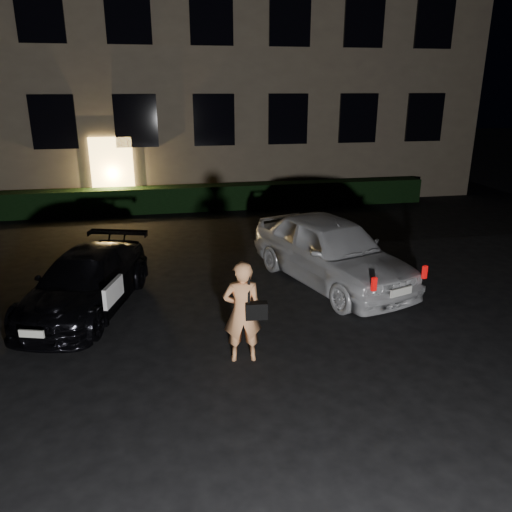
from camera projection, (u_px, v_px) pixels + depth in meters
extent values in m
plane|color=black|center=(296.00, 364.00, 7.80)|extent=(80.00, 80.00, 0.00)
cube|color=#6D5E4E|center=(201.00, 36.00, 19.79)|extent=(20.00, 8.00, 12.00)
cube|color=#FFC863|center=(113.00, 175.00, 16.94)|extent=(1.40, 0.10, 2.50)
cube|color=black|center=(53.00, 122.00, 16.07)|extent=(1.40, 0.10, 1.70)
cube|color=black|center=(136.00, 121.00, 16.53)|extent=(1.40, 0.10, 1.70)
cube|color=black|center=(214.00, 120.00, 16.99)|extent=(1.40, 0.10, 1.70)
cube|color=black|center=(288.00, 119.00, 17.45)|extent=(1.40, 0.10, 1.70)
cube|color=black|center=(358.00, 118.00, 17.92)|extent=(1.40, 0.10, 1.70)
cube|color=black|center=(425.00, 118.00, 18.38)|extent=(1.40, 0.10, 1.70)
cube|color=black|center=(39.00, 13.00, 15.03)|extent=(1.40, 0.10, 1.70)
cube|color=black|center=(128.00, 15.00, 15.49)|extent=(1.40, 0.10, 1.70)
cube|color=black|center=(211.00, 17.00, 15.95)|extent=(1.40, 0.10, 1.70)
cube|color=black|center=(290.00, 19.00, 16.42)|extent=(1.40, 0.10, 1.70)
cube|color=black|center=(364.00, 21.00, 16.88)|extent=(1.40, 0.10, 1.70)
cube|color=black|center=(435.00, 22.00, 17.34)|extent=(1.40, 0.10, 1.70)
cube|color=black|center=(217.00, 197.00, 17.42)|extent=(15.00, 0.70, 0.85)
imported|color=black|center=(86.00, 282.00, 9.55)|extent=(2.60, 4.11, 1.11)
cube|color=white|center=(113.00, 292.00, 8.76)|extent=(0.30, 0.78, 0.37)
cube|color=silver|center=(31.00, 334.00, 7.71)|extent=(0.40, 0.15, 0.12)
imported|color=silver|center=(331.00, 250.00, 10.80)|extent=(3.01, 4.68, 1.48)
cube|color=red|center=(374.00, 284.00, 8.77)|extent=(0.10, 0.08, 0.25)
cube|color=red|center=(425.00, 272.00, 9.33)|extent=(0.10, 0.08, 0.25)
cube|color=silver|center=(401.00, 292.00, 9.09)|extent=(0.48, 0.19, 0.15)
imported|color=#E7985F|center=(242.00, 312.00, 7.67)|extent=(0.63, 0.44, 1.65)
cube|color=black|center=(256.00, 311.00, 7.56)|extent=(0.35, 0.17, 0.26)
cube|color=black|center=(249.00, 287.00, 7.47)|extent=(0.04, 0.06, 0.51)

